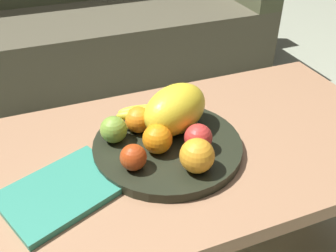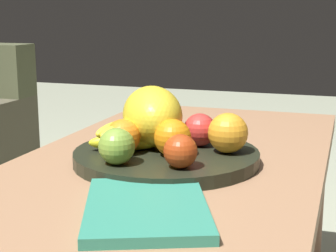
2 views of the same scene
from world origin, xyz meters
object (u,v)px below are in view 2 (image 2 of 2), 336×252
object	(u,v)px
orange_front	(123,137)
apple_right	(180,151)
melon_large_front	(152,116)
magazine	(146,208)
banana_bunch	(128,136)
coffee_table	(170,182)
fruit_bowl	(168,157)
orange_left	(228,133)
orange_right	(173,138)
apple_left	(117,146)
apple_front	(200,130)

from	to	relation	value
orange_front	apple_right	size ratio (longest dim) A/B	1.12
melon_large_front	magazine	bearing A→B (deg)	-161.26
melon_large_front	banana_bunch	size ratio (longest dim) A/B	1.09
coffee_table	apple_right	bearing A→B (deg)	-154.14
banana_bunch	melon_large_front	bearing A→B (deg)	-28.60
coffee_table	fruit_bowl	xyz separation A→B (m)	(-0.02, -0.00, 0.06)
orange_left	banana_bunch	xyz separation A→B (m)	(-0.04, 0.19, -0.01)
banana_bunch	orange_right	bearing A→B (deg)	-98.73
coffee_table	apple_right	distance (m)	0.18
fruit_bowl	coffee_table	bearing A→B (deg)	8.76
apple_left	melon_large_front	bearing A→B (deg)	-3.59
orange_front	orange_right	bearing A→B (deg)	-80.49
apple_left	magazine	distance (m)	0.19
apple_right	magazine	distance (m)	0.17
apple_right	banana_bunch	bearing A→B (deg)	57.88
fruit_bowl	orange_front	distance (m)	0.10
coffee_table	orange_left	bearing A→B (deg)	-90.46
orange_front	apple_right	world-z (taller)	orange_front
coffee_table	melon_large_front	xyz separation A→B (m)	(0.01, 0.04, 0.13)
fruit_bowl	magazine	bearing A→B (deg)	-168.00
orange_left	orange_front	bearing A→B (deg)	111.11
apple_left	fruit_bowl	bearing A→B (deg)	-25.29
orange_front	orange_left	distance (m)	0.20
orange_right	coffee_table	bearing A→B (deg)	22.99
orange_right	banana_bunch	bearing A→B (deg)	81.27
banana_bunch	magazine	xyz separation A→B (m)	(-0.25, -0.14, -0.04)
orange_front	orange_left	size ratio (longest dim) A/B	0.87
orange_right	apple_right	distance (m)	0.08
melon_large_front	banana_bunch	xyz separation A→B (m)	(-0.06, 0.03, -0.03)
apple_left	apple_right	xyz separation A→B (m)	(0.01, -0.12, -0.00)
orange_front	apple_right	bearing A→B (deg)	-112.26
orange_left	apple_right	bearing A→B (deg)	156.34
orange_left	magazine	world-z (taller)	orange_left
apple_left	banana_bunch	distance (m)	0.10
magazine	melon_large_front	bearing A→B (deg)	-3.92
coffee_table	fruit_bowl	bearing A→B (deg)	-171.24
coffee_table	magazine	bearing A→B (deg)	-168.25
fruit_bowl	orange_front	bearing A→B (deg)	124.22
apple_left	apple_right	world-z (taller)	apple_left
melon_large_front	apple_left	size ratio (longest dim) A/B	2.84
coffee_table	apple_right	size ratio (longest dim) A/B	19.99
melon_large_front	orange_left	xyz separation A→B (m)	(-0.02, -0.16, -0.02)
orange_right	apple_front	bearing A→B (deg)	-16.98
coffee_table	fruit_bowl	size ratio (longest dim) A/B	3.29
orange_right	magazine	bearing A→B (deg)	-171.26
orange_right	apple_left	bearing A→B (deg)	137.59
orange_right	magazine	distance (m)	0.24
apple_front	fruit_bowl	bearing A→B (deg)	139.36
orange_left	orange_right	distance (m)	0.11
melon_large_front	banana_bunch	world-z (taller)	melon_large_front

